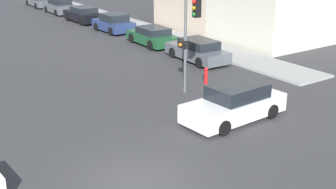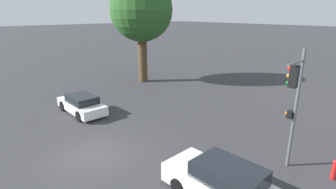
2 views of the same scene
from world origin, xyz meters
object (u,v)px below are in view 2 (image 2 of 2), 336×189
(street_tree, at_px, (141,11))
(fire_hydrant, at_px, (334,169))
(traffic_signal, at_px, (294,96))
(crossing_car_1, at_px, (82,104))
(crossing_car_0, at_px, (224,184))

(street_tree, xyz_separation_m, fire_hydrant, (18.93, -3.75, -6.48))
(traffic_signal, relative_size, crossing_car_1, 1.24)
(street_tree, relative_size, fire_hydrant, 10.95)
(fire_hydrant, bearing_deg, street_tree, 168.78)
(crossing_car_0, xyz_separation_m, crossing_car_1, (-12.26, -0.14, -0.11))
(traffic_signal, relative_size, crossing_car_0, 1.12)
(traffic_signal, bearing_deg, crossing_car_1, 13.10)
(crossing_car_0, bearing_deg, traffic_signal, -99.75)
(traffic_signal, distance_m, fire_hydrant, 3.60)
(traffic_signal, height_order, fire_hydrant, traffic_signal)
(street_tree, distance_m, fire_hydrant, 20.36)
(traffic_signal, bearing_deg, street_tree, -19.22)
(fire_hydrant, bearing_deg, crossing_car_1, -161.66)
(street_tree, xyz_separation_m, crossing_car_1, (4.45, -8.56, -6.34))
(fire_hydrant, bearing_deg, crossing_car_0, -115.55)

